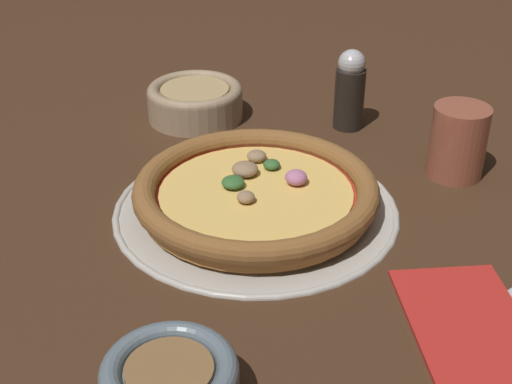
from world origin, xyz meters
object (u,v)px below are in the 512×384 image
object	(u,v)px
fork	(511,295)
bowl_near	(193,100)
pizza_tray	(256,208)
pepper_shaker	(350,90)
pizza	(256,192)
drinking_cup	(458,142)
napkin	(468,321)
bowl_far	(170,384)

from	to	relation	value
fork	bowl_near	bearing A→B (deg)	92.03
pizza_tray	pepper_shaker	bearing A→B (deg)	130.83
pizza	drinking_cup	distance (m)	0.25
bowl_near	napkin	distance (m)	0.51
napkin	pizza	bearing A→B (deg)	-154.57
pizza	pepper_shaker	bearing A→B (deg)	130.79
drinking_cup	pizza_tray	bearing A→B (deg)	-90.18
bowl_near	pepper_shaker	xyz separation A→B (m)	(0.10, 0.19, 0.03)
pizza_tray	pizza	world-z (taller)	pizza
fork	pepper_shaker	bearing A→B (deg)	69.61
pepper_shaker	pizza	bearing A→B (deg)	-49.21
napkin	pizza_tray	bearing A→B (deg)	-154.50
pizza	bowl_far	bearing A→B (deg)	-31.62
pizza_tray	bowl_near	distance (m)	0.26
bowl_far	napkin	distance (m)	0.27
bowl_far	drinking_cup	size ratio (longest dim) A/B	1.19
pizza_tray	drinking_cup	bearing A→B (deg)	89.82
fork	pizza	bearing A→B (deg)	110.07
pizza_tray	napkin	distance (m)	0.26
pizza_tray	napkin	bearing A→B (deg)	25.50
pizza	drinking_cup	world-z (taller)	drinking_cup
drinking_cup	pepper_shaker	world-z (taller)	pepper_shaker
bowl_far	drinking_cup	world-z (taller)	drinking_cup
pizza	bowl_near	xyz separation A→B (m)	(-0.26, -0.00, 0.00)
pizza	bowl_near	bearing A→B (deg)	-179.32
pizza	pizza_tray	bearing A→B (deg)	-24.54
pizza_tray	bowl_near	xyz separation A→B (m)	(-0.26, -0.00, 0.02)
napkin	fork	xyz separation A→B (m)	(-0.02, 0.06, -0.00)
pizza	fork	world-z (taller)	pizza
pizza_tray	pepper_shaker	size ratio (longest dim) A/B	2.89
bowl_far	pizza	bearing A→B (deg)	148.38
pizza	pepper_shaker	size ratio (longest dim) A/B	2.46
pizza_tray	bowl_far	distance (m)	0.29
napkin	fork	bearing A→B (deg)	108.54
pizza	napkin	bearing A→B (deg)	25.43
pizza_tray	drinking_cup	world-z (taller)	drinking_cup
pizza_tray	bowl_far	bearing A→B (deg)	-31.63
pizza	bowl_far	xyz separation A→B (m)	(0.25, -0.15, 0.00)
drinking_cup	pepper_shaker	bearing A→B (deg)	-158.81
pizza	bowl_far	world-z (taller)	bowl_far
napkin	pepper_shaker	world-z (taller)	pepper_shaker
bowl_near	bowl_far	world-z (taller)	bowl_near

